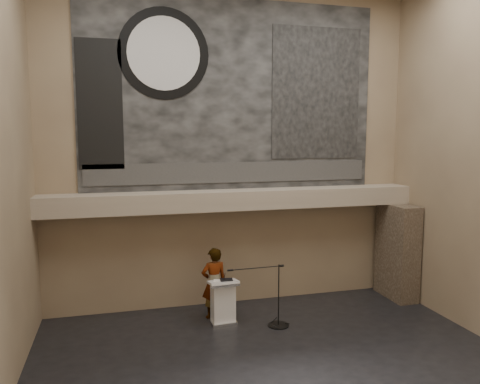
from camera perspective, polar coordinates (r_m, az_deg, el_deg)
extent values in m
plane|color=black|center=(10.02, 5.07, -20.79)|extent=(10.00, 10.00, 0.00)
cube|color=#7E6850|center=(12.69, -0.94, 5.14)|extent=(10.00, 0.02, 8.50)
cube|color=#7E6850|center=(5.31, 20.54, 2.04)|extent=(10.00, 0.02, 8.50)
cube|color=gray|center=(12.42, -0.48, -0.93)|extent=(10.00, 0.80, 0.50)
cylinder|color=#B2893D|center=(12.12, -7.77, -2.53)|extent=(0.04, 0.04, 0.06)
cylinder|color=#B2893D|center=(13.02, 7.71, -1.87)|extent=(0.04, 0.04, 0.06)
cube|color=black|center=(12.70, -0.92, 11.69)|extent=(8.00, 0.05, 5.00)
cube|color=#2F2F2F|center=(12.66, -0.86, 2.41)|extent=(7.76, 0.02, 0.55)
cylinder|color=black|center=(12.47, -9.27, 16.32)|extent=(2.30, 0.02, 2.30)
cylinder|color=silver|center=(12.45, -9.26, 16.33)|extent=(1.84, 0.02, 1.84)
cube|color=black|center=(13.46, 9.30, 11.76)|extent=(2.60, 0.02, 3.60)
cube|color=black|center=(12.26, -16.72, 10.15)|extent=(1.10, 0.02, 3.20)
cube|color=#3F3226|center=(14.22, 18.61, -6.85)|extent=(0.60, 1.40, 2.70)
cube|color=silver|center=(12.07, -2.07, -15.54)|extent=(0.66, 0.51, 0.08)
cube|color=white|center=(11.88, -2.09, -13.22)|extent=(0.58, 0.41, 0.96)
cube|color=white|center=(11.69, -2.07, -10.91)|extent=(0.73, 0.54, 0.13)
cube|color=black|center=(11.68, -1.65, -10.68)|extent=(0.33, 0.28, 0.04)
cube|color=silver|center=(11.67, -2.76, -10.78)|extent=(0.27, 0.32, 0.00)
imported|color=silver|center=(12.13, -3.19, -11.01)|extent=(0.72, 0.52, 1.83)
cylinder|color=black|center=(11.98, 4.69, -15.87)|extent=(0.52, 0.52, 0.02)
cylinder|color=black|center=(11.70, 4.73, -12.44)|extent=(0.03, 0.03, 1.55)
cylinder|color=black|center=(11.28, 1.84, -9.26)|extent=(1.36, 0.07, 0.02)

